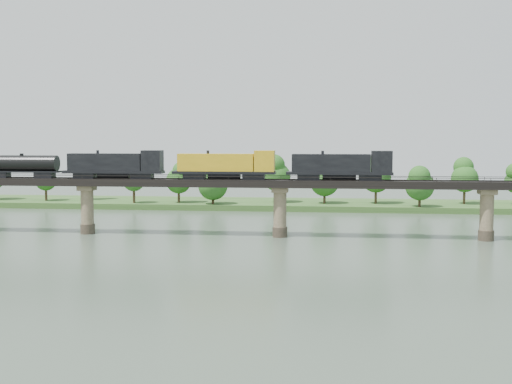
# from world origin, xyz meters

# --- Properties ---
(ground) EXTENTS (400.00, 400.00, 0.00)m
(ground) POSITION_xyz_m (0.00, 0.00, 0.00)
(ground) COLOR #374638
(ground) RESTS_ON ground
(far_bank) EXTENTS (300.00, 24.00, 1.60)m
(far_bank) POSITION_xyz_m (0.00, 85.00, 0.80)
(far_bank) COLOR #2E5120
(far_bank) RESTS_ON ground
(bridge) EXTENTS (236.00, 30.00, 11.50)m
(bridge) POSITION_xyz_m (0.00, 30.00, 5.46)
(bridge) COLOR #473A2D
(bridge) RESTS_ON ground
(bridge_superstructure) EXTENTS (220.00, 4.90, 0.75)m
(bridge_superstructure) POSITION_xyz_m (0.00, 30.00, 11.79)
(bridge_superstructure) COLOR black
(bridge_superstructure) RESTS_ON bridge
(far_treeline) EXTENTS (289.06, 17.54, 13.60)m
(far_treeline) POSITION_xyz_m (-8.21, 80.52, 8.83)
(far_treeline) COLOR #382619
(far_treeline) RESTS_ON far_bank
(freight_train) EXTENTS (84.18, 3.28, 5.79)m
(freight_train) POSITION_xyz_m (-18.75, 30.00, 14.27)
(freight_train) COLOR black
(freight_train) RESTS_ON bridge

